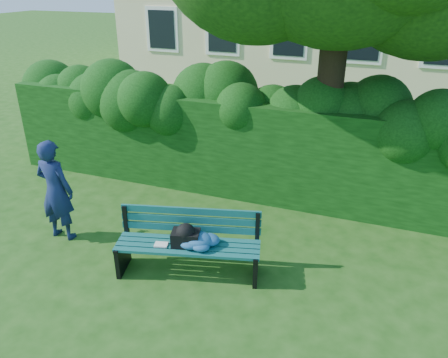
% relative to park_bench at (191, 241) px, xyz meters
% --- Properties ---
extents(ground, '(80.00, 80.00, 0.00)m').
position_rel_park_bench_xyz_m(ground, '(0.06, 0.55, -0.50)').
color(ground, '#1B4A11').
rests_on(ground, ground).
extents(hedge, '(10.00, 1.00, 1.80)m').
position_rel_park_bench_xyz_m(hedge, '(0.06, 2.75, 0.40)').
color(hedge, black).
rests_on(hedge, ground).
extents(park_bench, '(2.04, 1.03, 0.89)m').
position_rel_park_bench_xyz_m(park_bench, '(0.00, 0.00, 0.00)').
color(park_bench, '#0F4D44').
rests_on(park_bench, ground).
extents(man_reading, '(0.60, 0.40, 1.63)m').
position_rel_park_bench_xyz_m(man_reading, '(-2.31, 0.12, 0.32)').
color(man_reading, '#16224F').
rests_on(man_reading, ground).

